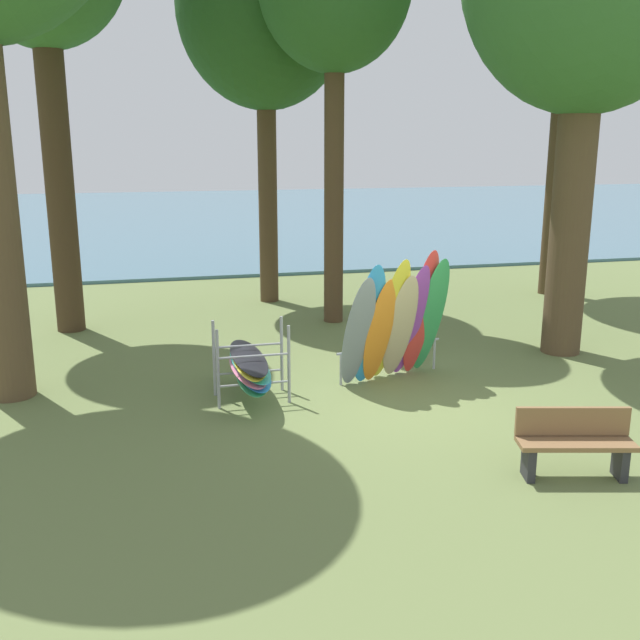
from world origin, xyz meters
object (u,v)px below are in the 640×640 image
tree_mid_behind (265,7)px  board_storage_rack (250,366)px  park_bench (574,441)px  leaning_board_pile (396,323)px

tree_mid_behind → board_storage_rack: (-1.54, -7.09, -6.45)m
park_bench → board_storage_rack: bearing=133.4°
leaning_board_pile → park_bench: size_ratio=1.56×
leaning_board_pile → park_bench: leaning_board_pile is taller
board_storage_rack → leaning_board_pile: bearing=6.4°
board_storage_rack → park_bench: size_ratio=1.46×
tree_mid_behind → board_storage_rack: tree_mid_behind is taller
tree_mid_behind → park_bench: tree_mid_behind is taller
tree_mid_behind → leaning_board_pile: size_ratio=4.16×
tree_mid_behind → park_bench: bearing=-79.9°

